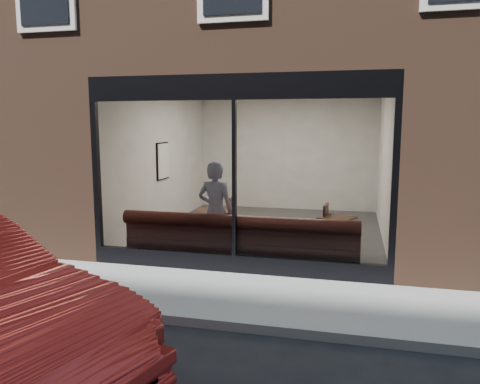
% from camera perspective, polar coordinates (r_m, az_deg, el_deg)
% --- Properties ---
extents(ground, '(120.00, 120.00, 0.00)m').
position_cam_1_polar(ground, '(5.98, -5.74, -15.71)').
color(ground, black).
rests_on(ground, ground).
extents(sidewalk_near, '(40.00, 2.00, 0.01)m').
position_cam_1_polar(sidewalk_near, '(6.86, -2.90, -12.39)').
color(sidewalk_near, gray).
rests_on(sidewalk_near, ground).
extents(kerb_near, '(40.00, 0.10, 0.12)m').
position_cam_1_polar(kerb_near, '(5.91, -5.92, -15.36)').
color(kerb_near, gray).
rests_on(kerb_near, ground).
extents(host_building_pier_left, '(2.50, 12.00, 3.20)m').
position_cam_1_polar(host_building_pier_left, '(14.31, -9.39, 4.91)').
color(host_building_pier_left, brown).
rests_on(host_building_pier_left, ground).
extents(host_building_pier_right, '(2.50, 12.00, 3.20)m').
position_cam_1_polar(host_building_pier_right, '(13.30, 21.96, 4.17)').
color(host_building_pier_right, brown).
rests_on(host_building_pier_right, ground).
extents(host_building_backfill, '(5.00, 6.00, 3.20)m').
position_cam_1_polar(host_building_backfill, '(16.27, 7.20, 5.36)').
color(host_building_backfill, brown).
rests_on(host_building_backfill, ground).
extents(cafe_floor, '(6.00, 6.00, 0.00)m').
position_cam_1_polar(cafe_floor, '(10.59, 3.30, -4.83)').
color(cafe_floor, '#2D2D30').
rests_on(cafe_floor, ground).
extents(cafe_ceiling, '(6.00, 6.00, 0.00)m').
position_cam_1_polar(cafe_ceiling, '(10.34, 3.46, 12.54)').
color(cafe_ceiling, white).
rests_on(cafe_ceiling, host_building_upper).
extents(cafe_wall_back, '(5.00, 0.00, 5.00)m').
position_cam_1_polar(cafe_wall_back, '(13.29, 5.70, 4.73)').
color(cafe_wall_back, beige).
rests_on(cafe_wall_back, ground).
extents(cafe_wall_left, '(0.00, 6.00, 6.00)m').
position_cam_1_polar(cafe_wall_left, '(11.06, -9.45, 3.93)').
color(cafe_wall_left, beige).
rests_on(cafe_wall_left, ground).
extents(cafe_wall_right, '(0.00, 6.00, 6.00)m').
position_cam_1_polar(cafe_wall_right, '(10.20, 17.30, 3.29)').
color(cafe_wall_right, beige).
rests_on(cafe_wall_right, ground).
extents(storefront_kick, '(5.00, 0.10, 0.30)m').
position_cam_1_polar(storefront_kick, '(7.77, -0.68, -8.74)').
color(storefront_kick, black).
rests_on(storefront_kick, ground).
extents(storefront_header, '(5.00, 0.10, 0.40)m').
position_cam_1_polar(storefront_header, '(7.45, -0.72, 12.71)').
color(storefront_header, black).
rests_on(storefront_header, host_building_upper).
extents(storefront_mullion, '(0.06, 0.10, 2.50)m').
position_cam_1_polar(storefront_mullion, '(7.48, -0.69, 1.57)').
color(storefront_mullion, black).
rests_on(storefront_mullion, storefront_kick).
extents(storefront_glass, '(4.80, 0.00, 4.80)m').
position_cam_1_polar(storefront_glass, '(7.45, -0.75, 1.54)').
color(storefront_glass, white).
rests_on(storefront_glass, storefront_kick).
extents(banquette, '(4.00, 0.55, 0.45)m').
position_cam_1_polar(banquette, '(8.12, 0.03, -7.43)').
color(banquette, '#3C1617').
rests_on(banquette, cafe_floor).
extents(person, '(0.69, 0.49, 1.79)m').
position_cam_1_polar(person, '(8.25, -2.99, -2.40)').
color(person, '#9CB0D3').
rests_on(person, cafe_floor).
extents(cafe_table_left, '(0.75, 0.75, 0.04)m').
position_cam_1_polar(cafe_table_left, '(9.13, -3.37, -2.34)').
color(cafe_table_left, '#311C13').
rests_on(cafe_table_left, cafe_floor).
extents(cafe_table_right, '(0.72, 0.72, 0.04)m').
position_cam_1_polar(cafe_table_right, '(8.65, 11.76, -3.11)').
color(cafe_table_right, '#311C13').
rests_on(cafe_table_right, cafe_floor).
extents(cafe_chair_left, '(0.38, 0.38, 0.04)m').
position_cam_1_polar(cafe_chair_left, '(9.62, -2.25, -4.83)').
color(cafe_chair_left, '#311C13').
rests_on(cafe_chair_left, cafe_floor).
extents(cafe_chair_right, '(0.48, 0.48, 0.04)m').
position_cam_1_polar(cafe_chair_right, '(8.99, 9.11, -5.88)').
color(cafe_chair_right, '#311C13').
rests_on(cafe_chair_right, cafe_floor).
extents(wall_poster, '(0.02, 0.60, 0.80)m').
position_cam_1_polar(wall_poster, '(11.02, -9.32, 3.76)').
color(wall_poster, white).
rests_on(wall_poster, cafe_wall_left).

